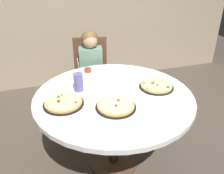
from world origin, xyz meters
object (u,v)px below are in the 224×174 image
Objects in this scene: pizza_cheese at (156,86)px; pizza_veggie at (116,106)px; plate_small at (140,73)px; dining_table at (114,103)px; diner_child at (92,83)px; pizza_pepperoni at (64,103)px; chair_wooden at (91,73)px; sauce_bowl at (88,70)px; soda_cup at (78,82)px.

pizza_veggie is at bearing -155.33° from pizza_cheese.
pizza_cheese reaches higher than plate_small.
diner_child is at bearing 91.10° from dining_table.
pizza_pepperoni is at bearing -176.11° from dining_table.
diner_child reaches higher than pizza_pepperoni.
plate_small is (0.37, -0.62, 0.22)m from chair_wooden.
sauce_bowl is 0.53m from plate_small.
dining_table is 19.22× the size of sauce_bowl.
pizza_cheese is (0.40, 0.01, 0.10)m from dining_table.
pizza_veggie is 0.49m from pizza_cheese.
soda_cup reaches higher than pizza_pepperoni.
chair_wooden is at bearing 65.90° from pizza_pepperoni.
dining_table is at bearing -138.76° from plate_small.
diner_child is at bearing 70.20° from sauce_bowl.
pizza_pepperoni is 1.78× the size of plate_small.
sauce_bowl is (-0.12, -0.43, 0.24)m from chair_wooden.
chair_wooden reaches higher than pizza_veggie.
diner_child is 3.37× the size of pizza_pepperoni.
plate_small is at bearing 14.68° from soda_cup.
sauce_bowl is at bearing 66.12° from soda_cup.
dining_table is at bearing -178.59° from pizza_cheese.
pizza_cheese is 0.83m from pizza_pepperoni.
sauce_bowl is at bearing 134.42° from pizza_cheese.
pizza_pepperoni is 0.26m from soda_cup.
pizza_cheese is (0.45, 0.21, 0.00)m from pizza_veggie.
soda_cup is 4.37× the size of sauce_bowl.
pizza_veggie is 1.75× the size of plate_small.
pizza_veggie is 0.73m from sauce_bowl.
pizza_veggie is 0.98× the size of pizza_pepperoni.
soda_cup reaches higher than pizza_cheese.
pizza_pepperoni reaches higher than plate_small.
dining_table is 0.44m from pizza_pepperoni.
sauce_bowl is at bearing 60.24° from pizza_pepperoni.
pizza_cheese is (0.38, -0.95, 0.24)m from chair_wooden.
diner_child is at bearing 131.94° from plate_small.
soda_cup is at bearing -113.88° from sauce_bowl.
sauce_bowl is at bearing 101.34° from dining_table.
pizza_cheese is at bearing -13.19° from soda_cup.
diner_child is 15.46× the size of sauce_bowl.
chair_wooden reaches higher than plate_small.
dining_table is 0.55m from sauce_bowl.
chair_wooden is 5.28× the size of plate_small.
diner_child is 0.66m from plate_small.
pizza_cheese is 0.72m from sauce_bowl.
diner_child is 3.44× the size of pizza_veggie.
chair_wooden is (0.02, 0.96, -0.14)m from dining_table.
sauce_bowl is 0.39× the size of plate_small.
diner_child is 3.53× the size of soda_cup.
sauce_bowl is (-0.51, 0.52, 0.00)m from pizza_cheese.
sauce_bowl is (-0.11, 0.53, 0.10)m from dining_table.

